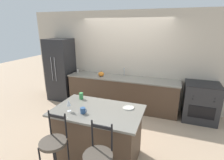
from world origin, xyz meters
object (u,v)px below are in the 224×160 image
wine_glass (69,103)px  pumpkin_decoration (101,74)px  tumbler_cup (81,96)px  bar_stool_near (54,149)px  soap_bottle (78,71)px  coffee_mug (83,110)px  refrigerator (61,70)px  oven_range (200,102)px  dinner_plate (128,108)px

wine_glass → pumpkin_decoration: bearing=99.7°
wine_glass → tumbler_cup: wine_glass is taller
bar_stool_near → wine_glass: 0.72m
soap_bottle → bar_stool_near: bearing=-65.7°
bar_stool_near → soap_bottle: bar_stool_near is taller
coffee_mug → tumbler_cup: tumbler_cup is taller
tumbler_cup → wine_glass: bearing=-83.0°
refrigerator → tumbler_cup: (1.74, -1.77, 0.04)m
pumpkin_decoration → soap_bottle: (-0.86, 0.15, -0.01)m
oven_range → coffee_mug: 3.07m
dinner_plate → coffee_mug: 0.77m
coffee_mug → soap_bottle: (-1.49, 2.35, -0.03)m
tumbler_cup → dinner_plate: bearing=-4.4°
dinner_plate → tumbler_cup: size_ratio=1.64×
oven_range → pumpkin_decoration: (-2.64, -0.06, 0.49)m
dinner_plate → coffee_mug: bearing=-146.7°
wine_glass → coffee_mug: (0.25, 0.02, -0.10)m
refrigerator → oven_range: 4.09m
pumpkin_decoration → refrigerator: bearing=177.1°
bar_stool_near → oven_range: bearing=52.0°
refrigerator → soap_bottle: bearing=8.5°
dinner_plate → pumpkin_decoration: bearing=125.7°
refrigerator → pumpkin_decoration: 1.42m
dinner_plate → coffee_mug: coffee_mug is taller
refrigerator → tumbler_cup: size_ratio=15.69×
oven_range → wine_glass: (-2.26, -2.28, 0.61)m
refrigerator → wine_glass: (1.80, -2.29, 0.13)m
bar_stool_near → coffee_mug: (0.18, 0.55, 0.38)m
soap_bottle → pumpkin_decoration: bearing=-10.2°
dinner_plate → soap_bottle: soap_bottle is taller
oven_range → pumpkin_decoration: 2.69m
tumbler_cup → soap_bottle: size_ratio=0.93×
wine_glass → refrigerator: bearing=128.2°
refrigerator → bar_stool_near: bearing=-56.4°
bar_stool_near → pumpkin_decoration: (-0.45, 2.75, 0.36)m
bar_stool_near → tumbler_cup: bar_stool_near is taller
oven_range → tumbler_cup: (-2.33, -1.76, 0.52)m
oven_range → dinner_plate: 2.34m
tumbler_cup → oven_range: bearing=37.1°
wine_glass → pumpkin_decoration: size_ratio=1.26×
coffee_mug → tumbler_cup: size_ratio=0.97×
soap_bottle → tumbler_cup: bearing=-57.7°
pumpkin_decoration → soap_bottle: size_ratio=1.26×
bar_stool_near → dinner_plate: bar_stool_near is taller
dinner_plate → coffee_mug: size_ratio=1.69×
refrigerator → coffee_mug: size_ratio=16.19×
dinner_plate → coffee_mug: (-0.64, -0.42, 0.04)m
refrigerator → dinner_plate: (2.69, -1.85, -0.01)m
refrigerator → bar_stool_near: 3.40m
oven_range → wine_glass: wine_glass is taller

